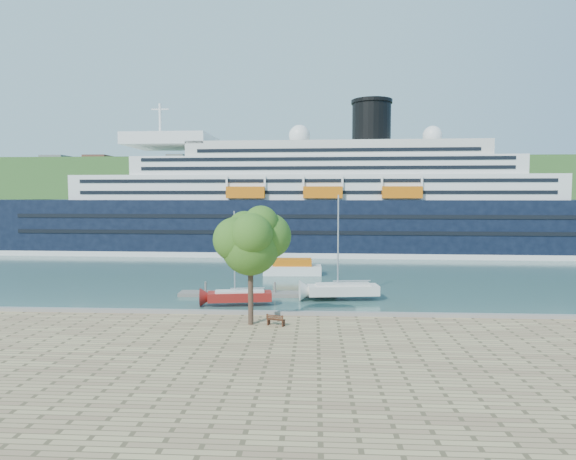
# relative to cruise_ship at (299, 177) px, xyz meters

# --- Properties ---
(ground) EXTENTS (400.00, 400.00, 0.00)m
(ground) POSITION_rel_cruise_ship_xyz_m (-4.40, -52.30, -14.22)
(ground) COLOR #2F544E
(ground) RESTS_ON ground
(far_hillside) EXTENTS (400.00, 50.00, 24.00)m
(far_hillside) POSITION_rel_cruise_ship_xyz_m (-4.40, 92.70, -2.22)
(far_hillside) COLOR #335F26
(far_hillside) RESTS_ON ground
(quay_coping) EXTENTS (220.00, 0.50, 0.30)m
(quay_coping) POSITION_rel_cruise_ship_xyz_m (-4.40, -52.50, -13.07)
(quay_coping) COLOR slate
(quay_coping) RESTS_ON promenade
(cruise_ship) EXTENTS (127.02, 20.91, 28.45)m
(cruise_ship) POSITION_rel_cruise_ship_xyz_m (0.00, 0.00, 0.00)
(cruise_ship) COLOR black
(cruise_ship) RESTS_ON ground
(park_bench) EXTENTS (1.56, 1.04, 0.93)m
(park_bench) POSITION_rel_cruise_ship_xyz_m (0.10, -55.77, -12.76)
(park_bench) COLOR #4C2715
(park_bench) RESTS_ON promenade
(promenade_tree) EXTENTS (5.83, 5.83, 9.65)m
(promenade_tree) POSITION_rel_cruise_ship_xyz_m (-1.82, -55.56, -8.40)
(promenade_tree) COLOR #2A5516
(promenade_tree) RESTS_ON promenade
(floating_pontoon) EXTENTS (16.84, 2.38, 0.37)m
(floating_pontoon) POSITION_rel_cruise_ship_xyz_m (-3.15, -40.36, -14.04)
(floating_pontoon) COLOR slate
(floating_pontoon) RESTS_ON ground
(sailboat_red) EXTENTS (7.03, 2.96, 8.80)m
(sailboat_red) POSITION_rel_cruise_ship_xyz_m (-4.32, -45.08, -9.82)
(sailboat_red) COLOR maroon
(sailboat_red) RESTS_ON ground
(sailboat_white_far) EXTENTS (8.19, 3.24, 10.30)m
(sailboat_white_far) POSITION_rel_cruise_ship_xyz_m (5.88, -42.05, -9.08)
(sailboat_white_far) COLOR silver
(sailboat_white_far) RESTS_ON ground
(tender_launch) EXTENTS (8.00, 2.97, 2.19)m
(tender_launch) POSITION_rel_cruise_ship_xyz_m (-0.09, -26.28, -13.13)
(tender_launch) COLOR #C65E0B
(tender_launch) RESTS_ON ground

